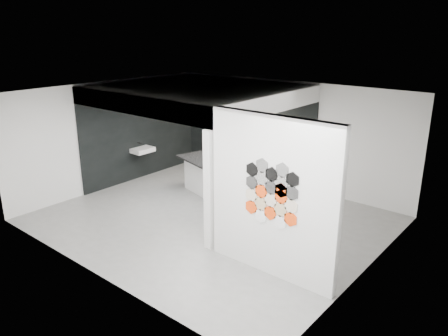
% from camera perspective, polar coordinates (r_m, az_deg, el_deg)
% --- Properties ---
extents(floor, '(7.00, 6.00, 0.01)m').
position_cam_1_polar(floor, '(9.84, -1.57, -6.71)').
color(floor, slate).
extents(partition_panel, '(2.45, 0.15, 2.80)m').
position_cam_1_polar(partition_panel, '(7.32, 6.33, -3.88)').
color(partition_panel, silver).
rests_on(partition_panel, floor).
extents(bay_clad_back, '(4.40, 0.04, 2.35)m').
position_cam_1_polar(bay_clad_back, '(12.42, 2.91, 4.34)').
color(bay_clad_back, black).
rests_on(bay_clad_back, floor).
extents(bay_clad_left, '(0.04, 4.00, 2.35)m').
position_cam_1_polar(bay_clad_left, '(12.49, -10.64, 4.13)').
color(bay_clad_left, black).
rests_on(bay_clad_left, floor).
extents(bulkhead, '(4.40, 4.00, 0.40)m').
position_cam_1_polar(bulkhead, '(10.67, -3.43, 9.58)').
color(bulkhead, silver).
rests_on(bulkhead, corner_column).
extents(corner_column, '(0.16, 0.16, 2.35)m').
position_cam_1_polar(corner_column, '(8.19, -1.93, -3.01)').
color(corner_column, silver).
rests_on(corner_column, floor).
extents(fascia_beam, '(4.40, 0.16, 0.40)m').
position_cam_1_polar(fascia_beam, '(9.38, -11.54, 8.07)').
color(fascia_beam, silver).
rests_on(fascia_beam, corner_column).
extents(wall_basin, '(0.40, 0.60, 0.12)m').
position_cam_1_polar(wall_basin, '(12.28, -10.57, 2.32)').
color(wall_basin, silver).
rests_on(wall_basin, bay_clad_left).
extents(display_shelf, '(3.00, 0.15, 0.04)m').
position_cam_1_polar(display_shelf, '(12.25, 2.99, 4.75)').
color(display_shelf, black).
rests_on(display_shelf, bay_clad_back).
extents(kitchen_island, '(1.87, 1.20, 1.39)m').
position_cam_1_polar(kitchen_island, '(11.09, -2.02, -1.15)').
color(kitchen_island, silver).
rests_on(kitchen_island, floor).
extents(stockpot, '(0.27, 0.27, 0.18)m').
position_cam_1_polar(stockpot, '(12.88, -0.85, 5.94)').
color(stockpot, black).
rests_on(stockpot, display_shelf).
extents(kettle, '(0.24, 0.24, 0.17)m').
position_cam_1_polar(kettle, '(11.62, 7.35, 4.42)').
color(kettle, black).
rests_on(kettle, display_shelf).
extents(glass_bowl, '(0.14, 0.14, 0.09)m').
position_cam_1_polar(glass_bowl, '(11.50, 8.40, 4.03)').
color(glass_bowl, gray).
rests_on(glass_bowl, display_shelf).
extents(glass_vase, '(0.12, 0.12, 0.12)m').
position_cam_1_polar(glass_vase, '(11.50, 8.41, 4.11)').
color(glass_vase, gray).
rests_on(glass_vase, display_shelf).
extents(bottle_dark, '(0.07, 0.07, 0.17)m').
position_cam_1_polar(bottle_dark, '(12.43, 1.73, 5.45)').
color(bottle_dark, black).
rests_on(bottle_dark, display_shelf).
extents(utensil_cup, '(0.10, 0.10, 0.10)m').
position_cam_1_polar(utensil_cup, '(12.65, 0.47, 5.52)').
color(utensil_cup, black).
rests_on(utensil_cup, display_shelf).
extents(hex_tile_cluster, '(1.04, 0.02, 1.16)m').
position_cam_1_polar(hex_tile_cluster, '(7.19, 6.20, -3.37)').
color(hex_tile_cluster, '#F2420C').
rests_on(hex_tile_cluster, partition_panel).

